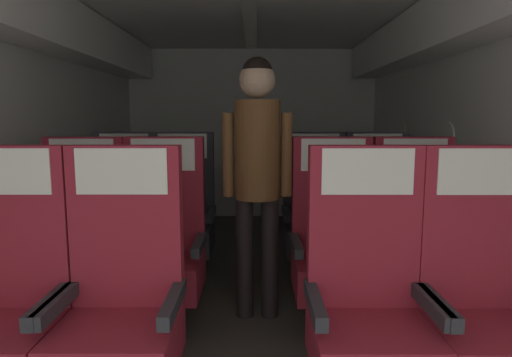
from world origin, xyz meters
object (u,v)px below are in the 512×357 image
(seat_a_left_window, at_px, (1,306))
(seat_b_left_window, at_px, (79,249))
(seat_b_right_aisle, at_px, (413,247))
(seat_c_right_aisle, at_px, (375,217))
(seat_a_left_aisle, at_px, (119,306))
(seat_c_left_window, at_px, (122,217))
(seat_a_right_aisle, at_px, (482,306))
(seat_c_left_aisle, at_px, (180,217))
(seat_c_right_window, at_px, (313,217))
(flight_attendant, at_px, (255,160))
(seat_b_right_window, at_px, (331,248))
(seat_b_left_aisle, at_px, (161,247))
(seat_a_right_window, at_px, (366,306))

(seat_a_left_window, height_order, seat_b_left_window, same)
(seat_b_right_aisle, bearing_deg, seat_c_right_aisle, 90.19)
(seat_a_left_window, distance_m, seat_c_right_aisle, 2.68)
(seat_a_left_aisle, bearing_deg, seat_c_left_window, 106.01)
(seat_a_right_aisle, relative_size, seat_b_right_aisle, 1.00)
(seat_c_left_window, distance_m, seat_c_left_aisle, 0.48)
(seat_c_right_window, xyz_separation_m, flight_attendant, (-0.47, -0.79, 0.54))
(seat_c_right_window, bearing_deg, seat_b_left_window, -150.44)
(flight_attendant, bearing_deg, seat_b_right_window, 173.77)
(seat_a_left_aisle, bearing_deg, seat_c_right_aisle, 47.53)
(seat_a_right_aisle, relative_size, seat_b_left_window, 1.00)
(seat_b_left_window, bearing_deg, seat_b_left_aisle, 2.98)
(seat_c_left_window, bearing_deg, seat_c_right_window, -0.20)
(seat_a_left_window, relative_size, seat_c_right_window, 1.00)
(seat_b_right_aisle, height_order, seat_c_right_window, same)
(seat_c_left_aisle, bearing_deg, seat_c_right_aisle, 0.37)
(seat_b_left_window, distance_m, seat_c_left_aisle, 0.99)
(seat_b_right_window, height_order, flight_attendant, flight_attendant)
(seat_b_left_window, bearing_deg, seat_a_left_window, -90.52)
(seat_b_right_window, relative_size, seat_c_right_window, 1.00)
(seat_a_left_window, distance_m, seat_a_right_aisle, 2.05)
(seat_a_left_window, xyz_separation_m, seat_b_left_window, (0.01, 0.84, 0.00))
(seat_b_left_aisle, relative_size, seat_c_left_aisle, 1.00)
(seat_b_right_aisle, xyz_separation_m, seat_c_left_aisle, (-1.58, 0.84, 0.00))
(seat_b_right_window, bearing_deg, seat_b_left_window, -179.44)
(seat_b_right_window, distance_m, flight_attendant, 0.72)
(seat_b_left_aisle, distance_m, seat_c_left_aisle, 0.84)
(seat_a_right_window, xyz_separation_m, seat_c_right_aisle, (0.51, 1.72, 0.00))
(seat_a_left_aisle, relative_size, seat_c_left_window, 1.00)
(seat_c_left_window, relative_size, flight_attendant, 0.71)
(seat_a_left_window, height_order, seat_a_left_aisle, same)
(seat_a_left_window, height_order, seat_b_right_window, same)
(seat_b_left_window, relative_size, seat_b_right_aisle, 1.00)
(seat_a_left_aisle, distance_m, seat_b_left_aisle, 0.86)
(seat_a_left_window, height_order, seat_c_left_aisle, same)
(seat_c_left_aisle, relative_size, seat_c_right_window, 1.00)
(seat_a_right_window, xyz_separation_m, seat_c_left_aisle, (-1.07, 1.70, 0.00))
(seat_a_right_window, xyz_separation_m, seat_b_right_aisle, (0.51, 0.86, 0.00))
(seat_a_left_window, relative_size, seat_b_right_aisle, 1.00)
(seat_a_left_aisle, height_order, seat_c_left_aisle, same)
(seat_c_right_window, height_order, flight_attendant, flight_attendant)
(seat_a_right_aisle, xyz_separation_m, seat_c_right_aisle, (0.01, 1.72, 0.00))
(seat_a_left_window, bearing_deg, seat_c_right_window, 47.78)
(seat_b_right_window, relative_size, seat_c_right_aisle, 1.00)
(seat_b_left_window, relative_size, seat_b_right_window, 1.00)
(seat_a_left_aisle, xyz_separation_m, seat_c_left_aisle, (-0.02, 1.70, 0.00))
(seat_c_left_window, bearing_deg, seat_b_right_window, -29.30)
(seat_b_right_aisle, bearing_deg, seat_c_left_window, 157.26)
(seat_b_left_window, xyz_separation_m, seat_b_right_window, (1.55, 0.02, 0.00))
(seat_c_left_window, bearing_deg, seat_c_right_aisle, -0.26)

